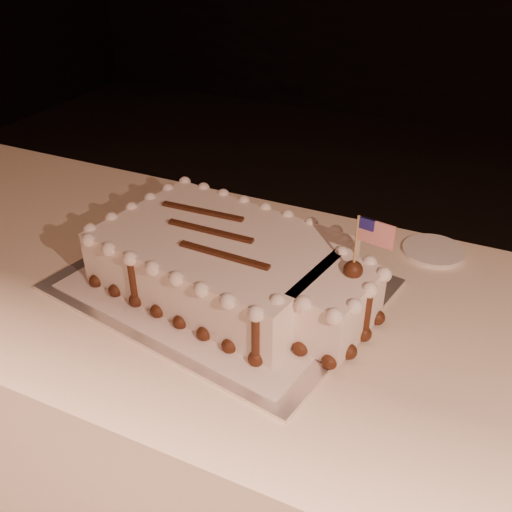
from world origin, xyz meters
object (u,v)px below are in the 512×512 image
at_px(banquet_table, 257,425).
at_px(sheet_cake, 233,265).
at_px(cake_board, 221,284).
at_px(side_plate, 433,251).

bearing_deg(banquet_table, sheet_cake, -176.97).
xyz_separation_m(cake_board, sheet_cake, (0.03, -0.01, 0.06)).
bearing_deg(sheet_cake, cake_board, 170.07).
distance_m(banquet_table, cake_board, 0.39).
xyz_separation_m(banquet_table, cake_board, (-0.08, 0.00, 0.38)).
xyz_separation_m(banquet_table, sheet_cake, (-0.05, -0.00, 0.44)).
height_order(banquet_table, sheet_cake, sheet_cake).
bearing_deg(sheet_cake, banquet_table, 3.03).
distance_m(sheet_cake, side_plate, 0.47).
distance_m(banquet_table, side_plate, 0.58).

